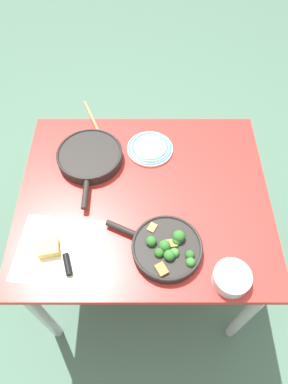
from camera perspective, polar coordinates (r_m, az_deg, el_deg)
ground_plane at (r=2.12m, az=0.00°, el=-11.90°), size 14.00×14.00×0.00m
dining_table_red at (r=1.52m, az=0.00°, el=-2.39°), size 1.05×0.90×0.77m
skillet_broccoli at (r=1.30m, az=3.83°, el=-9.26°), size 0.37×0.27×0.08m
skillet_eggs at (r=1.55m, az=-9.03°, el=5.85°), size 0.29×0.43×0.05m
wooden_spoon at (r=1.67m, az=-7.55°, el=9.77°), size 0.17×0.36×0.02m
parchment_sheet at (r=1.36m, az=-13.96°, el=-9.42°), size 0.35×0.31×0.00m
grater_knife at (r=1.33m, az=-12.85°, el=-10.37°), size 0.09×0.22×0.02m
cheese_block at (r=1.35m, az=-15.60°, el=-8.93°), size 0.09×0.08×0.04m
dinner_plate_stack at (r=1.58m, az=0.96°, el=7.36°), size 0.21×0.21×0.03m
prep_bowl_steel at (r=1.29m, az=14.46°, el=-13.65°), size 0.14×0.14×0.05m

